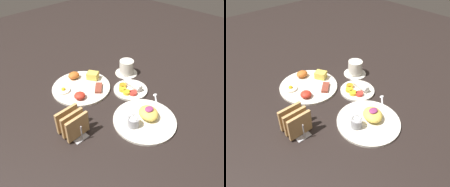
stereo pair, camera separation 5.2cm
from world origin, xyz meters
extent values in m
plane|color=black|center=(0.00, 0.00, 0.00)|extent=(3.00, 3.00, 0.00)
cylinder|color=silver|center=(-0.01, 0.21, 0.01)|extent=(0.29, 0.29, 0.01)
cube|color=#E5C64C|center=(0.08, 0.22, 0.03)|extent=(0.07, 0.07, 0.04)
ellipsoid|color=#C66023|center=(0.01, 0.29, 0.03)|extent=(0.06, 0.05, 0.03)
cylinder|color=#F4EACC|center=(-0.09, 0.24, 0.01)|extent=(0.06, 0.06, 0.01)
sphere|color=yellow|center=(-0.09, 0.24, 0.02)|extent=(0.02, 0.02, 0.02)
ellipsoid|color=red|center=(-0.07, 0.14, 0.02)|extent=(0.05, 0.05, 0.03)
cube|color=brown|center=(0.04, 0.13, 0.02)|extent=(0.08, 0.08, 0.01)
cylinder|color=silver|center=(0.15, 0.02, 0.01)|extent=(0.17, 0.17, 0.01)
cylinder|color=orange|center=(0.13, 0.06, 0.02)|extent=(0.04, 0.04, 0.01)
cylinder|color=gold|center=(0.11, 0.04, 0.02)|extent=(0.04, 0.04, 0.01)
cylinder|color=gold|center=(0.11, 0.01, 0.02)|extent=(0.04, 0.04, 0.01)
cylinder|color=red|center=(0.12, -0.02, 0.02)|extent=(0.04, 0.04, 0.01)
cylinder|color=white|center=(0.17, 0.02, 0.03)|extent=(0.04, 0.09, 0.03)
cube|color=silver|center=(0.17, 0.09, 0.03)|extent=(0.01, 0.05, 0.00)
cube|color=silver|center=(0.18, 0.09, 0.03)|extent=(0.01, 0.05, 0.00)
cylinder|color=silver|center=(0.03, -0.16, 0.01)|extent=(0.26, 0.26, 0.01)
ellipsoid|color=#EAC651|center=(0.05, -0.16, 0.03)|extent=(0.11, 0.12, 0.04)
ellipsoid|color=#8C3366|center=(0.05, -0.16, 0.05)|extent=(0.04, 0.03, 0.01)
cylinder|color=#99999E|center=(-0.03, -0.15, 0.03)|extent=(0.05, 0.05, 0.04)
cylinder|color=white|center=(-0.03, -0.15, 0.05)|extent=(0.04, 0.04, 0.01)
cube|color=#B7B7BC|center=(-0.22, 0.00, 0.00)|extent=(0.06, 0.12, 0.01)
cube|color=tan|center=(-0.22, -0.03, 0.05)|extent=(0.10, 0.01, 0.10)
cube|color=tan|center=(-0.22, 0.00, 0.05)|extent=(0.10, 0.01, 0.10)
cube|color=tan|center=(-0.22, 0.03, 0.05)|extent=(0.10, 0.01, 0.10)
cylinder|color=#B7B7BC|center=(-0.22, -0.05, 0.04)|extent=(0.01, 0.01, 0.07)
cylinder|color=#B7B7BC|center=(-0.22, 0.06, 0.04)|extent=(0.01, 0.01, 0.07)
cylinder|color=silver|center=(0.25, 0.14, 0.00)|extent=(0.12, 0.12, 0.01)
cylinder|color=silver|center=(0.25, 0.14, 0.04)|extent=(0.08, 0.08, 0.07)
cylinder|color=#381E0F|center=(0.25, 0.14, 0.07)|extent=(0.06, 0.06, 0.01)
cube|color=silver|center=(0.15, -0.13, 0.00)|extent=(0.09, 0.08, 0.00)
ellipsoid|color=silver|center=(0.20, -0.09, 0.00)|extent=(0.02, 0.02, 0.01)
camera|label=1|loc=(-0.53, -0.51, 0.66)|focal=35.00mm
camera|label=2|loc=(-0.49, -0.55, 0.66)|focal=35.00mm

